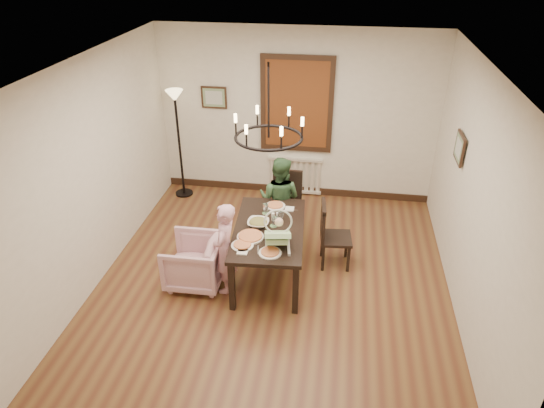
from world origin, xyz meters
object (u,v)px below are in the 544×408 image
(dining_table, at_px, (269,233))
(armchair, at_px, (194,262))
(chair_right, at_px, (336,235))
(elderly_woman, at_px, (225,255))
(baby_bouncer, at_px, (277,233))
(drinking_glass, at_px, (275,222))
(floor_lamp, at_px, (180,146))
(seated_man, at_px, (280,206))
(chair_far, at_px, (285,206))

(dining_table, distance_m, armchair, 1.02)
(dining_table, xyz_separation_m, chair_right, (0.85, 0.37, -0.18))
(elderly_woman, bearing_deg, armchair, -93.85)
(baby_bouncer, relative_size, drinking_glass, 3.55)
(dining_table, xyz_separation_m, floor_lamp, (-1.82, 2.01, 0.26))
(elderly_woman, height_order, seated_man, seated_man)
(chair_far, relative_size, chair_right, 1.05)
(armchair, xyz_separation_m, baby_bouncer, (1.08, -0.04, 0.56))
(elderly_woman, relative_size, seated_man, 0.94)
(dining_table, relative_size, chair_right, 1.72)
(drinking_glass, bearing_deg, elderly_woman, -143.53)
(chair_far, xyz_separation_m, chair_right, (0.77, -0.63, -0.03))
(baby_bouncer, bearing_deg, chair_right, 36.95)
(chair_right, relative_size, floor_lamp, 0.52)
(dining_table, xyz_separation_m, elderly_woman, (-0.49, -0.37, -0.14))
(dining_table, relative_size, seated_man, 1.50)
(armchair, relative_size, elderly_woman, 0.71)
(floor_lamp, bearing_deg, chair_right, -31.46)
(chair_far, bearing_deg, drinking_glass, -89.22)
(baby_bouncer, distance_m, drinking_glass, 0.42)
(dining_table, height_order, elderly_woman, elderly_woman)
(chair_right, distance_m, armchair, 1.90)
(baby_bouncer, bearing_deg, elderly_woman, 171.72)
(drinking_glass, relative_size, floor_lamp, 0.08)
(chair_right, relative_size, armchair, 1.31)
(baby_bouncer, bearing_deg, drinking_glass, 93.43)
(armchair, height_order, baby_bouncer, baby_bouncer)
(dining_table, relative_size, floor_lamp, 0.90)
(armchair, distance_m, elderly_woman, 0.47)
(chair_far, distance_m, drinking_glass, 1.01)
(dining_table, distance_m, chair_right, 0.95)
(dining_table, relative_size, armchair, 2.26)
(drinking_glass, height_order, floor_lamp, floor_lamp)
(floor_lamp, bearing_deg, chair_far, -27.77)
(baby_bouncer, xyz_separation_m, drinking_glass, (-0.09, 0.40, -0.09))
(drinking_glass, xyz_separation_m, floor_lamp, (-1.89, 1.96, 0.10))
(chair_right, xyz_separation_m, floor_lamp, (-2.67, 1.64, 0.43))
(dining_table, distance_m, drinking_glass, 0.17)
(chair_far, distance_m, chair_right, 1.00)
(chair_right, xyz_separation_m, seated_man, (-0.84, 0.54, 0.07))
(elderly_woman, height_order, baby_bouncer, baby_bouncer)
(elderly_woman, bearing_deg, seated_man, 162.05)
(drinking_glass, bearing_deg, dining_table, -145.94)
(elderly_woman, distance_m, floor_lamp, 2.75)
(chair_far, xyz_separation_m, elderly_woman, (-0.57, -1.37, 0.01))
(dining_table, height_order, drinking_glass, drinking_glass)
(chair_right, height_order, floor_lamp, floor_lamp)
(elderly_woman, xyz_separation_m, seated_man, (0.50, 1.28, 0.03))
(armchair, distance_m, drinking_glass, 1.15)
(elderly_woman, distance_m, drinking_glass, 0.75)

